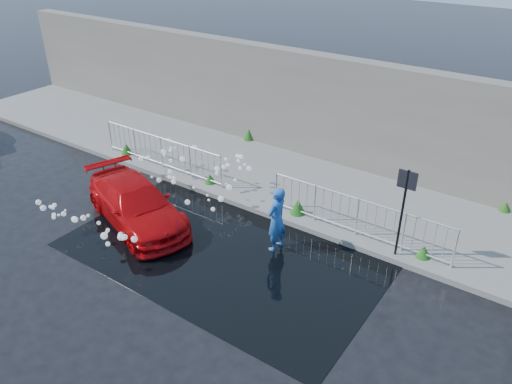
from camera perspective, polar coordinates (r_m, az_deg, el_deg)
ground at (r=12.63m, az=-8.01°, el=-8.00°), size 90.00×90.00×0.00m
pavement at (r=15.98m, az=3.98°, el=1.13°), size 30.00×4.00×0.15m
curb at (r=14.51m, az=-0.13°, el=-1.91°), size 30.00×0.25×0.16m
retaining_wall at (r=17.01m, az=8.10°, el=9.45°), size 30.00×0.60×3.50m
puddle at (r=12.96m, az=-3.40°, el=-6.60°), size 8.00×5.00×0.01m
sign_post at (r=12.18m, az=16.57°, el=-0.85°), size 0.45×0.06×2.50m
railing_left at (r=16.77m, az=-10.75°, el=4.60°), size 5.05×0.05×1.10m
railing_right at (r=13.22m, az=11.50°, el=-2.64°), size 5.05×0.05×1.10m
weeds at (r=15.70m, az=1.57°, el=1.76°), size 12.17×3.93×0.44m
water_spray at (r=14.42m, az=-11.51°, el=-0.02°), size 3.71×5.40×1.10m
red_car at (r=14.13m, az=-13.52°, el=-1.33°), size 4.39×2.92×1.18m
person at (r=12.53m, az=2.36°, el=-3.13°), size 0.46×0.67×1.77m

